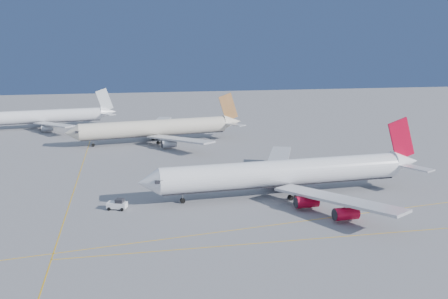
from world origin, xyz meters
TOP-DOWN VIEW (x-y plane):
  - ground at (0.00, 0.00)m, footprint 500.00×500.00m
  - taxiway_lines at (-14.71, 6.34)m, footprint 118.86×140.00m
  - airliner_virgin at (7.50, 11.64)m, footprint 66.57×59.67m
  - airliner_etihad at (-16.90, 77.46)m, footprint 60.92×55.70m
  - airliner_third at (-58.92, 115.08)m, footprint 56.05×51.18m
  - pushback_tug at (-29.97, 8.65)m, footprint 4.35×3.40m

SIDE VIEW (x-z plane):
  - ground at x=0.00m, z-range 0.00..0.00m
  - taxiway_lines at x=-14.71m, z-range 0.00..0.02m
  - pushback_tug at x=-29.97m, z-range -0.08..2.13m
  - airliner_third at x=-58.92m, z-range -2.97..12.09m
  - airliner_etihad at x=-16.90m, z-range -3.12..12.82m
  - airliner_virgin at x=7.50m, z-range -3.26..13.16m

